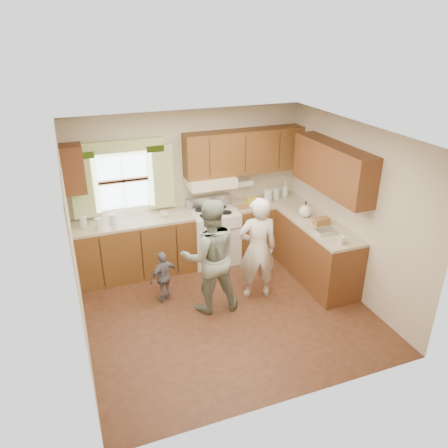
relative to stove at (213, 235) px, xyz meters
name	(u,v)px	position (x,y,z in m)	size (l,w,h in m)	color
room	(228,230)	(-0.30, -1.44, 0.78)	(3.80, 3.80, 3.80)	#412114
kitchen_fixtures	(239,220)	(0.31, -0.36, 0.37)	(3.80, 2.25, 2.15)	#41260D
stove	(213,235)	(0.00, 0.00, 0.00)	(0.76, 0.67, 1.07)	silver
woman_left	(257,249)	(0.23, -1.23, 0.31)	(0.57, 0.37, 1.55)	beige
woman_right	(210,256)	(-0.50, -1.28, 0.36)	(0.80, 0.62, 1.65)	#273E34
child	(164,277)	(-1.06, -0.88, -0.08)	(0.46, 0.19, 0.78)	slate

